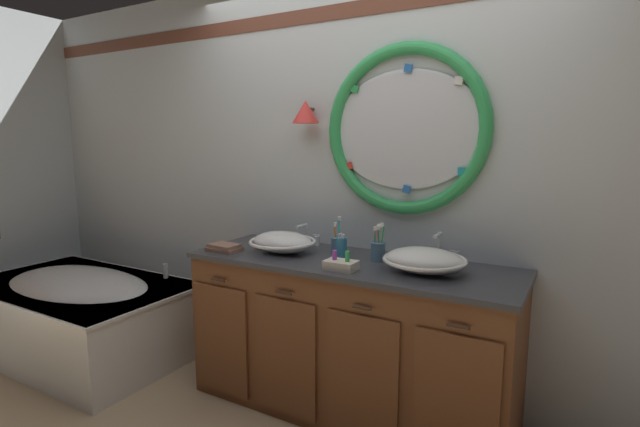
% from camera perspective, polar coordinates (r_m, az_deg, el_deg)
% --- Properties ---
extents(ground_plane, '(14.00, 14.00, 0.00)m').
position_cam_1_polar(ground_plane, '(2.86, 0.11, -24.19)').
color(ground_plane, tan).
extents(back_wall_assembly, '(6.40, 0.26, 2.60)m').
position_cam_1_polar(back_wall_assembly, '(2.93, 6.09, 4.14)').
color(back_wall_assembly, silver).
rests_on(back_wall_assembly, ground_plane).
extents(vanity_counter, '(1.87, 0.66, 0.89)m').
position_cam_1_polar(vanity_counter, '(2.82, 3.51, -14.46)').
color(vanity_counter, brown).
rests_on(vanity_counter, ground_plane).
extents(bathtub, '(1.66, 0.99, 0.64)m').
position_cam_1_polar(bathtub, '(3.95, -27.00, -10.38)').
color(bathtub, white).
rests_on(bathtub, ground_plane).
extents(sink_basin_left, '(0.41, 0.41, 0.13)m').
position_cam_1_polar(sink_basin_left, '(2.85, -4.54, -3.44)').
color(sink_basin_left, white).
rests_on(sink_basin_left, vanity_counter).
extents(sink_basin_right, '(0.43, 0.43, 0.13)m').
position_cam_1_polar(sink_basin_right, '(2.47, 12.50, -5.53)').
color(sink_basin_right, white).
rests_on(sink_basin_right, vanity_counter).
extents(faucet_set_left, '(0.22, 0.13, 0.14)m').
position_cam_1_polar(faucet_set_left, '(3.06, -1.83, -2.71)').
color(faucet_set_left, silver).
rests_on(faucet_set_left, vanity_counter).
extents(faucet_set_right, '(0.22, 0.13, 0.17)m').
position_cam_1_polar(faucet_set_right, '(2.71, 14.15, -4.30)').
color(faucet_set_right, silver).
rests_on(faucet_set_right, vanity_counter).
extents(toothbrush_holder_left, '(0.08, 0.08, 0.22)m').
position_cam_1_polar(toothbrush_holder_left, '(2.82, 2.06, -3.71)').
color(toothbrush_holder_left, slate).
rests_on(toothbrush_holder_left, vanity_counter).
extents(toothbrush_holder_right, '(0.09, 0.09, 0.22)m').
position_cam_1_polar(toothbrush_holder_right, '(2.66, 7.02, -4.40)').
color(toothbrush_holder_right, slate).
rests_on(toothbrush_holder_right, vanity_counter).
extents(soap_dispenser, '(0.06, 0.07, 0.15)m').
position_cam_1_polar(soap_dispenser, '(2.69, 2.58, -4.11)').
color(soap_dispenser, '#388EBC').
rests_on(soap_dispenser, vanity_counter).
extents(folded_hand_towel, '(0.20, 0.14, 0.04)m').
position_cam_1_polar(folded_hand_towel, '(2.95, -11.47, -4.04)').
color(folded_hand_towel, '#936B56').
rests_on(folded_hand_towel, vanity_counter).
extents(toiletry_basket, '(0.17, 0.11, 0.10)m').
position_cam_1_polar(toiletry_basket, '(2.48, 2.53, -6.17)').
color(toiletry_basket, beige).
rests_on(toiletry_basket, vanity_counter).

